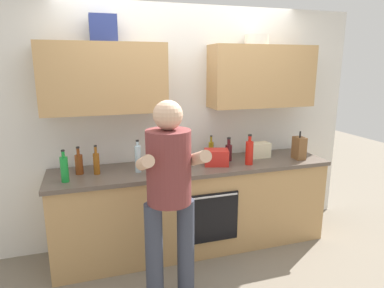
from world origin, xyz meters
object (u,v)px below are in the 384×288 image
grocery_bag_crisps (216,157)px  bottle_soda (64,169)px  grocery_bag_rice (259,150)px  person_standing (169,189)px  bottle_hotsauce (249,152)px  knife_block (299,148)px  bottle_oil (211,150)px  bottle_syrup (96,163)px  potted_herb (179,154)px  cup_ceramic (159,165)px  bottle_wine (229,152)px  bottle_water (138,158)px  bottle_vinegar (79,164)px  bottle_juice (150,166)px

grocery_bag_crisps → bottle_soda: bearing=-177.2°
grocery_bag_rice → person_standing: bearing=-145.3°
bottle_hotsauce → knife_block: bottle_hotsauce is taller
person_standing → bottle_oil: 1.20m
bottle_soda → bottle_syrup: bottle_soda is taller
potted_herb → bottle_oil: bearing=30.0°
person_standing → knife_block: 1.73m
grocery_bag_crisps → person_standing: bearing=-133.1°
bottle_syrup → knife_block: size_ratio=0.92×
bottle_oil → cup_ceramic: bottle_oil is taller
bottle_hotsauce → grocery_bag_crisps: 0.34m
bottle_wine → bottle_oil: (-0.14, 0.15, -0.00)m
bottle_water → bottle_oil: 0.87m
bottle_oil → grocery_bag_rice: size_ratio=1.07×
bottle_water → grocery_bag_crisps: bearing=-0.6°
bottle_hotsauce → person_standing: bearing=-147.7°
bottle_soda → cup_ceramic: (0.86, 0.10, -0.07)m
bottle_hotsauce → bottle_wine: bottle_hotsauce is taller
bottle_syrup → bottle_oil: (1.21, 0.19, -0.01)m
bottle_soda → grocery_bag_crisps: bearing=2.8°
bottle_vinegar → potted_herb: bearing=-6.7°
bottle_water → bottle_soda: bearing=-172.9°
bottle_juice → bottle_wine: (0.88, 0.20, 0.02)m
bottle_soda → bottle_vinegar: bottle_soda is taller
bottle_syrup → bottle_wine: bearing=1.7°
bottle_vinegar → knife_block: size_ratio=0.87×
knife_block → grocery_bag_rice: size_ratio=1.27×
grocery_bag_rice → bottle_oil: bearing=167.0°
bottle_hotsauce → knife_block: 0.61m
bottle_soda → bottle_vinegar: (0.12, 0.19, -0.02)m
bottle_hotsauce → grocery_bag_crisps: bearing=165.4°
bottle_soda → bottle_syrup: 0.31m
bottle_soda → knife_block: 2.38m
bottle_vinegar → grocery_bag_rice: size_ratio=1.11×
person_standing → grocery_bag_crisps: 0.98m
bottle_juice → cup_ceramic: bearing=46.8°
cup_ceramic → bottle_hotsauce: bearing=-6.9°
bottle_hotsauce → bottle_vinegar: bearing=173.1°
bottle_wine → cup_ceramic: bearing=-174.2°
bottle_vinegar → bottle_wine: (1.51, -0.01, -0.00)m
grocery_bag_rice → bottle_vinegar: bearing=-179.4°
knife_block → potted_herb: 1.33m
bottle_water → bottle_syrup: bearing=171.7°
knife_block → person_standing: bearing=-157.9°
person_standing → bottle_juice: bearing=92.8°
bottle_juice → grocery_bag_crisps: 0.71m
bottle_hotsauce → bottle_vinegar: 1.67m
bottle_syrup → grocery_bag_crisps: 1.18m
bottle_wine → bottle_syrup: bearing=-178.3°
bottle_syrup → grocery_bag_rice: (1.73, 0.07, -0.03)m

